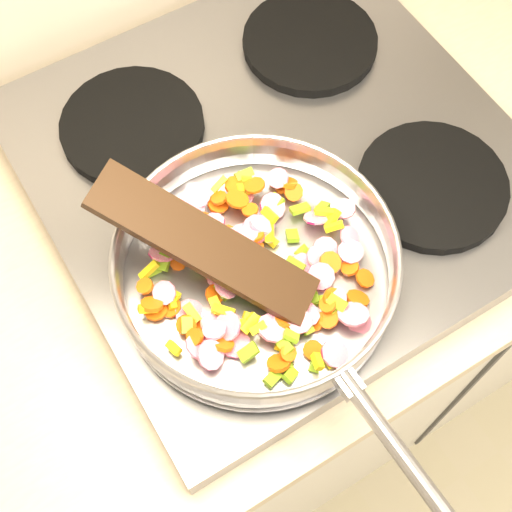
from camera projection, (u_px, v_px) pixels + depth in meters
cooktop at (278, 167)px, 0.94m from camera, size 0.60×0.60×0.04m
grate_fl at (242, 292)px, 0.83m from camera, size 0.19×0.19×0.02m
grate_fr at (432, 186)px, 0.90m from camera, size 0.19×0.19×0.02m
grate_bl at (132, 126)px, 0.94m from camera, size 0.19×0.19×0.02m
grate_br at (310, 42)px, 1.00m from camera, size 0.19×0.19×0.02m
saute_pan at (257, 266)px, 0.80m from camera, size 0.37×0.53×0.06m
vegetable_heap at (253, 271)px, 0.81m from camera, size 0.29×0.28×0.05m
wooden_spatula at (205, 245)px, 0.77m from camera, size 0.19×0.24×0.11m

